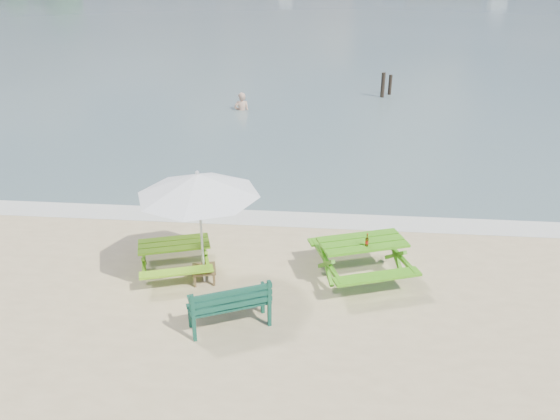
# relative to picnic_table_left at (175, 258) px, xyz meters

# --- Properties ---
(sea) EXTENTS (300.00, 300.00, 0.00)m
(sea) POSITION_rel_picnic_table_left_xyz_m (1.61, 83.19, -0.33)
(sea) COLOR slate
(sea) RESTS_ON ground
(foam_strip) EXTENTS (22.00, 0.90, 0.01)m
(foam_strip) POSITION_rel_picnic_table_left_xyz_m (1.61, 2.79, -0.33)
(foam_strip) COLOR silver
(foam_strip) RESTS_ON ground
(picnic_table_left) EXTENTS (1.89, 2.00, 0.70)m
(picnic_table_left) POSITION_rel_picnic_table_left_xyz_m (0.00, 0.00, 0.00)
(picnic_table_left) COLOR #6DAC1A
(picnic_table_left) RESTS_ON ground
(picnic_table_right) EXTENTS (2.30, 2.42, 0.84)m
(picnic_table_right) POSITION_rel_picnic_table_left_xyz_m (3.91, 0.19, 0.07)
(picnic_table_right) COLOR #459516
(picnic_table_right) RESTS_ON ground
(park_bench) EXTENTS (1.54, 1.04, 0.91)m
(park_bench) POSITION_rel_picnic_table_left_xyz_m (1.48, -1.75, -0.06)
(park_bench) COLOR #0F4031
(park_bench) RESTS_ON ground
(side_table) EXTENTS (0.58, 0.58, 0.31)m
(side_table) POSITION_rel_picnic_table_left_xyz_m (0.68, -0.31, -0.17)
(side_table) COLOR brown
(side_table) RESTS_ON ground
(patio_umbrella) EXTENTS (2.92, 2.92, 2.39)m
(patio_umbrella) POSITION_rel_picnic_table_left_xyz_m (0.68, -0.31, 1.83)
(patio_umbrella) COLOR silver
(patio_umbrella) RESTS_ON ground
(beer_bottle) EXTENTS (0.07, 0.07, 0.27)m
(beer_bottle) POSITION_rel_picnic_table_left_xyz_m (3.98, -0.01, 0.59)
(beer_bottle) COLOR #8A5814
(beer_bottle) RESTS_ON picnic_table_right
(swimmer) EXTENTS (0.76, 0.60, 1.85)m
(swimmer) POSITION_rel_picnic_table_left_xyz_m (-0.73, 13.60, -0.48)
(swimmer) COLOR tan
(swimmer) RESTS_ON ground
(mooring_pilings) EXTENTS (0.58, 0.78, 1.37)m
(mooring_pilings) POSITION_rel_picnic_table_left_xyz_m (5.76, 16.89, 0.11)
(mooring_pilings) COLOR black
(mooring_pilings) RESTS_ON ground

